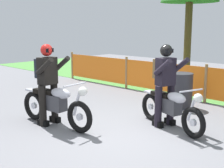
{
  "coord_description": "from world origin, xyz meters",
  "views": [
    {
      "loc": [
        3.77,
        -4.24,
        2.05
      ],
      "look_at": [
        -0.42,
        0.15,
        0.9
      ],
      "focal_mm": 49.31,
      "sensor_mm": 36.0,
      "label": 1
    }
  ],
  "objects_px": {
    "motorcycle_trailing": "(56,104)",
    "rider_lead": "(165,81)",
    "motorcycle_lead": "(171,107)",
    "rider_trailing": "(47,80)",
    "spare_drum": "(181,90)"
  },
  "relations": [
    {
      "from": "rider_lead",
      "to": "spare_drum",
      "type": "bearing_deg",
      "value": 126.15
    },
    {
      "from": "rider_trailing",
      "to": "spare_drum",
      "type": "bearing_deg",
      "value": 61.85
    },
    {
      "from": "motorcycle_lead",
      "to": "rider_trailing",
      "type": "relative_size",
      "value": 1.09
    },
    {
      "from": "motorcycle_trailing",
      "to": "rider_trailing",
      "type": "height_order",
      "value": "rider_trailing"
    },
    {
      "from": "motorcycle_lead",
      "to": "spare_drum",
      "type": "height_order",
      "value": "motorcycle_lead"
    },
    {
      "from": "motorcycle_lead",
      "to": "motorcycle_trailing",
      "type": "distance_m",
      "value": 2.35
    },
    {
      "from": "motorcycle_trailing",
      "to": "rider_lead",
      "type": "height_order",
      "value": "rider_lead"
    },
    {
      "from": "rider_lead",
      "to": "spare_drum",
      "type": "height_order",
      "value": "rider_lead"
    },
    {
      "from": "motorcycle_trailing",
      "to": "rider_trailing",
      "type": "distance_m",
      "value": 0.53
    },
    {
      "from": "motorcycle_trailing",
      "to": "rider_lead",
      "type": "bearing_deg",
      "value": 38.56
    },
    {
      "from": "motorcycle_trailing",
      "to": "rider_trailing",
      "type": "bearing_deg",
      "value": -179.49
    },
    {
      "from": "spare_drum",
      "to": "motorcycle_lead",
      "type": "bearing_deg",
      "value": -65.34
    },
    {
      "from": "rider_lead",
      "to": "rider_trailing",
      "type": "relative_size",
      "value": 1.0
    },
    {
      "from": "rider_lead",
      "to": "rider_trailing",
      "type": "height_order",
      "value": "same"
    },
    {
      "from": "motorcycle_lead",
      "to": "rider_trailing",
      "type": "bearing_deg",
      "value": -125.95
    }
  ]
}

